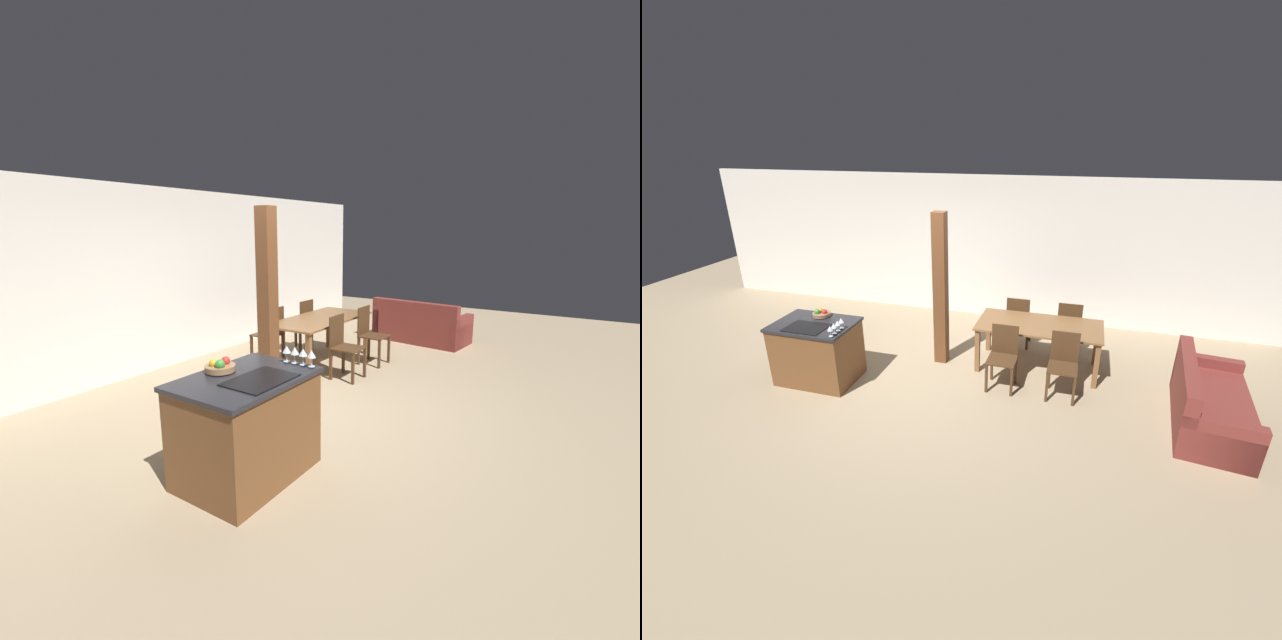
{
  "view_description": "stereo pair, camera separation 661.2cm",
  "coord_description": "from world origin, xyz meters",
  "views": [
    {
      "loc": [
        -3.88,
        -2.71,
        2.06
      ],
      "look_at": [
        0.6,
        0.2,
        0.95
      ],
      "focal_mm": 24.0,
      "sensor_mm": 36.0,
      "label": 1
    },
    {
      "loc": [
        2.15,
        -5.1,
        3.31
      ],
      "look_at": [
        0.6,
        0.2,
        0.95
      ],
      "focal_mm": 24.0,
      "sensor_mm": 36.0,
      "label": 2
    }
  ],
  "objects": [
    {
      "name": "dining_chair_near_right",
      "position": [
        2.04,
        0.19,
        0.48
      ],
      "size": [
        0.4,
        0.4,
        0.9
      ],
      "color": "#472D19",
      "rests_on": "ground_plane"
    },
    {
      "name": "wine_glass_far",
      "position": [
        -0.93,
        -0.53,
        1.02
      ],
      "size": [
        0.08,
        0.08,
        0.15
      ],
      "color": "silver",
      "rests_on": "kitchen_island"
    },
    {
      "name": "dining_table",
      "position": [
        1.62,
        0.86,
        0.64
      ],
      "size": [
        1.85,
        0.88,
        0.73
      ],
      "color": "brown",
      "rests_on": "ground_plane"
    },
    {
      "name": "dining_chair_far_right",
      "position": [
        2.04,
        1.53,
        0.48
      ],
      "size": [
        0.4,
        0.4,
        0.9
      ],
      "rotation": [
        0.0,
        0.0,
        3.14
      ],
      "color": "#472D19",
      "rests_on": "ground_plane"
    },
    {
      "name": "ground_plane",
      "position": [
        0.0,
        0.0,
        0.0
      ],
      "size": [
        16.0,
        16.0,
        0.0
      ],
      "primitive_type": "plane",
      "color": "#9E896B"
    },
    {
      "name": "wine_glass_end",
      "position": [
        -0.93,
        -0.44,
        1.02
      ],
      "size": [
        0.08,
        0.08,
        0.15
      ],
      "color": "silver",
      "rests_on": "kitchen_island"
    },
    {
      "name": "kitchen_island",
      "position": [
        -1.42,
        -0.38,
        0.45
      ],
      "size": [
        1.13,
        0.82,
        0.9
      ],
      "color": "brown",
      "rests_on": "ground_plane"
    },
    {
      "name": "fruit_bowl",
      "position": [
        -1.45,
        -0.13,
        0.94
      ],
      "size": [
        0.26,
        0.26,
        0.12
      ],
      "color": "#99704C",
      "rests_on": "kitchen_island"
    },
    {
      "name": "timber_post",
      "position": [
        0.13,
        0.66,
        1.18
      ],
      "size": [
        0.19,
        0.19,
        2.36
      ],
      "color": "brown",
      "rests_on": "ground_plane"
    },
    {
      "name": "couch",
      "position": [
        3.82,
        0.01,
        0.27
      ],
      "size": [
        1.01,
        1.78,
        0.8
      ],
      "rotation": [
        0.0,
        0.0,
        1.46
      ],
      "color": "maroon",
      "rests_on": "ground_plane"
    },
    {
      "name": "dining_chair_far_left",
      "position": [
        1.2,
        1.53,
        0.48
      ],
      "size": [
        0.4,
        0.4,
        0.9
      ],
      "rotation": [
        0.0,
        0.0,
        3.14
      ],
      "color": "#472D19",
      "rests_on": "ground_plane"
    },
    {
      "name": "wall_back",
      "position": [
        0.0,
        2.8,
        1.35
      ],
      "size": [
        11.2,
        0.08,
        2.7
      ],
      "color": "silver",
      "rests_on": "ground_plane"
    },
    {
      "name": "dining_chair_near_left",
      "position": [
        1.2,
        0.19,
        0.48
      ],
      "size": [
        0.4,
        0.4,
        0.9
      ],
      "color": "#472D19",
      "rests_on": "ground_plane"
    },
    {
      "name": "wine_glass_near",
      "position": [
        -0.93,
        -0.71,
        1.02
      ],
      "size": [
        0.08,
        0.08,
        0.15
      ],
      "color": "silver",
      "rests_on": "kitchen_island"
    },
    {
      "name": "wine_glass_middle",
      "position": [
        -0.93,
        -0.62,
        1.02
      ],
      "size": [
        0.08,
        0.08,
        0.15
      ],
      "color": "silver",
      "rests_on": "kitchen_island"
    }
  ]
}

